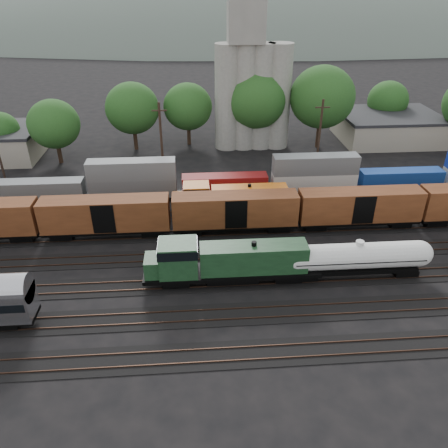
{
  "coord_description": "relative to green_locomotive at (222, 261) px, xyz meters",
  "views": [
    {
      "loc": [
        -7.22,
        -41.24,
        27.76
      ],
      "look_at": [
        -4.07,
        2.0,
        3.0
      ],
      "focal_mm": 35.0,
      "sensor_mm": 36.0,
      "label": 1
    }
  ],
  "objects": [
    {
      "name": "ground",
      "position": [
        4.74,
        5.0,
        -2.71
      ],
      "size": [
        600.0,
        600.0,
        0.0
      ],
      "primitive_type": "plane",
      "color": "black"
    },
    {
      "name": "tracks",
      "position": [
        4.74,
        5.0,
        -2.66
      ],
      "size": [
        180.0,
        33.2,
        0.2
      ],
      "color": "black",
      "rests_on": "ground"
    },
    {
      "name": "green_locomotive",
      "position": [
        0.0,
        0.0,
        0.0
      ],
      "size": [
        17.99,
        3.18,
        4.76
      ],
      "color": "black",
      "rests_on": "ground"
    },
    {
      "name": "tank_car_a",
      "position": [
        13.96,
        0.0,
        -0.23
      ],
      "size": [
        15.8,
        2.83,
        4.14
      ],
      "color": "white",
      "rests_on": "ground"
    },
    {
      "name": "orange_locomotive",
      "position": [
        1.78,
        15.0,
        -0.34
      ],
      "size": [
        16.51,
        2.75,
        4.13
      ],
      "color": "black",
      "rests_on": "ground"
    },
    {
      "name": "boxcar_string",
      "position": [
        2.22,
        10.0,
        0.41
      ],
      "size": [
        138.2,
        2.9,
        4.2
      ],
      "color": "black",
      "rests_on": "ground"
    },
    {
      "name": "container_wall",
      "position": [
        -1.41,
        20.0,
        -0.12
      ],
      "size": [
        165.82,
        2.6,
        5.8
      ],
      "color": "black",
      "rests_on": "ground"
    },
    {
      "name": "grain_silo",
      "position": [
        8.02,
        41.0,
        8.55
      ],
      "size": [
        13.4,
        5.0,
        29.0
      ],
      "color": "gray",
      "rests_on": "ground"
    },
    {
      "name": "industrial_sheds",
      "position": [
        11.36,
        40.25,
        -0.15
      ],
      "size": [
        119.38,
        17.26,
        5.1
      ],
      "color": "#9E937F",
      "rests_on": "ground"
    },
    {
      "name": "tree_band",
      "position": [
        7.84,
        41.27,
        5.08
      ],
      "size": [
        167.38,
        20.87,
        14.54
      ],
      "color": "black",
      "rests_on": "ground"
    },
    {
      "name": "utility_poles",
      "position": [
        4.74,
        27.0,
        3.5
      ],
      "size": [
        122.2,
        0.36,
        12.0
      ],
      "color": "black",
      "rests_on": "ground"
    },
    {
      "name": "distant_hills",
      "position": [
        28.65,
        265.0,
        -23.27
      ],
      "size": [
        860.0,
        286.0,
        130.0
      ],
      "color": "#59665B",
      "rests_on": "ground"
    }
  ]
}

